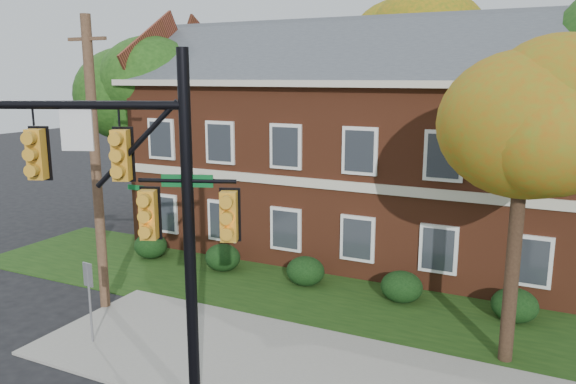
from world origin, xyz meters
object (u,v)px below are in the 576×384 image
at_px(hedge_left, 223,258).
at_px(hedge_center, 305,271).
at_px(utility_pole, 96,166).
at_px(hedge_far_right, 515,305).
at_px(tree_near_right, 536,107).
at_px(tree_left_rear, 156,91).
at_px(hedge_far_left, 151,246).
at_px(hedge_right, 402,287).
at_px(sign_post, 89,290).
at_px(traffic_signal, 121,196).
at_px(apartment_building, 357,134).
at_px(tree_far_rear, 432,48).

relative_size(hedge_left, hedge_center, 1.00).
bearing_deg(utility_pole, hedge_far_right, 20.58).
xyz_separation_m(tree_near_right, tree_left_rear, (-16.95, 6.97, 0.01)).
relative_size(hedge_center, tree_near_right, 0.16).
bearing_deg(hedge_far_right, hedge_far_left, 180.00).
bearing_deg(hedge_far_right, hedge_right, 180.00).
bearing_deg(sign_post, hedge_center, 69.77).
height_order(hedge_right, tree_near_right, tree_near_right).
height_order(traffic_signal, sign_post, traffic_signal).
bearing_deg(traffic_signal, hedge_right, 45.11).
height_order(traffic_signal, utility_pole, utility_pole).
bearing_deg(hedge_center, tree_left_rear, 156.96).
bearing_deg(hedge_far_right, traffic_signal, -130.07).
height_order(apartment_building, tree_far_rear, tree_far_rear).
bearing_deg(utility_pole, hedge_left, 71.49).
height_order(hedge_left, tree_near_right, tree_near_right).
relative_size(hedge_center, sign_post, 0.59).
relative_size(hedge_far_right, sign_post, 0.59).
bearing_deg(hedge_center, traffic_signal, -92.17).
bearing_deg(tree_left_rear, apartment_building, 6.54).
relative_size(hedge_left, hedge_far_right, 1.00).
bearing_deg(hedge_far_right, hedge_left, 180.00).
bearing_deg(hedge_center, tree_near_right, -21.42).
bearing_deg(traffic_signal, tree_near_right, 16.74).
distance_m(hedge_far_right, tree_near_right, 6.77).
bearing_deg(apartment_building, utility_pole, -116.67).
height_order(hedge_center, utility_pole, utility_pole).
relative_size(utility_pole, sign_post, 3.84).
height_order(apartment_building, traffic_signal, apartment_building).
height_order(hedge_far_left, traffic_signal, traffic_signal).
distance_m(hedge_left, tree_left_rear, 9.69).
relative_size(hedge_center, tree_far_rear, 0.12).
relative_size(tree_left_rear, traffic_signal, 1.12).
relative_size(hedge_center, utility_pole, 0.15).
bearing_deg(hedge_right, hedge_far_right, 0.00).
xyz_separation_m(hedge_left, hedge_center, (3.50, 0.00, 0.00)).
height_order(hedge_center, tree_left_rear, tree_left_rear).
distance_m(apartment_building, traffic_signal, 13.97).
xyz_separation_m(hedge_right, tree_near_right, (3.72, -2.83, 6.14)).
xyz_separation_m(traffic_signal, utility_pole, (-4.67, 4.01, -0.28)).
bearing_deg(traffic_signal, tree_left_rear, 105.02).
bearing_deg(hedge_far_left, utility_pole, -66.95).
height_order(hedge_far_left, tree_left_rear, tree_left_rear).
relative_size(tree_near_right, tree_far_rear, 0.74).
height_order(hedge_left, traffic_signal, traffic_signal).
bearing_deg(utility_pole, tree_far_rear, 69.58).
height_order(hedge_right, utility_pole, utility_pole).
height_order(hedge_right, hedge_far_right, same).
bearing_deg(sign_post, tree_far_rear, 83.43).
xyz_separation_m(apartment_building, hedge_far_right, (7.00, -5.25, -4.46)).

